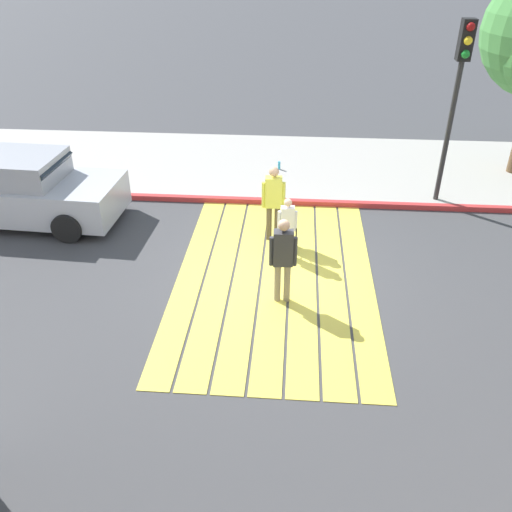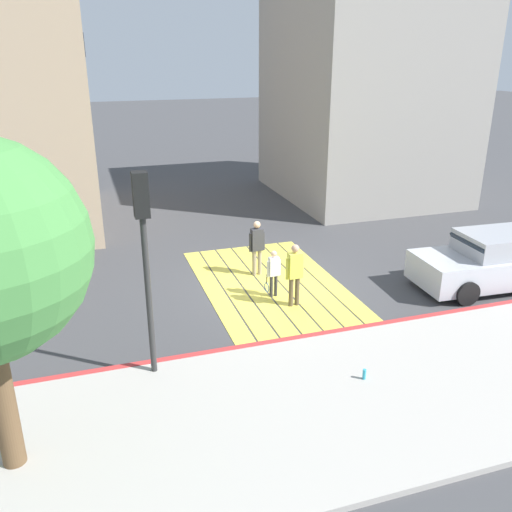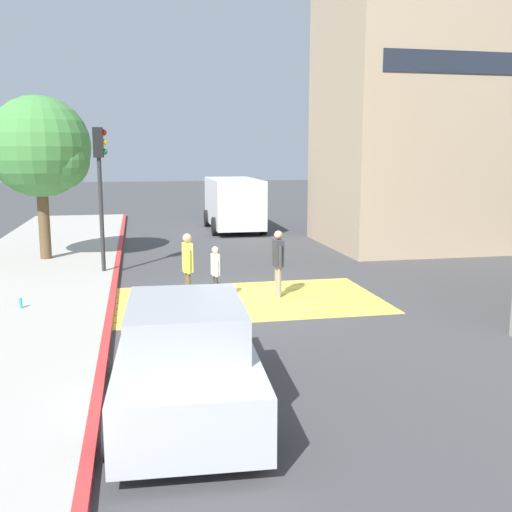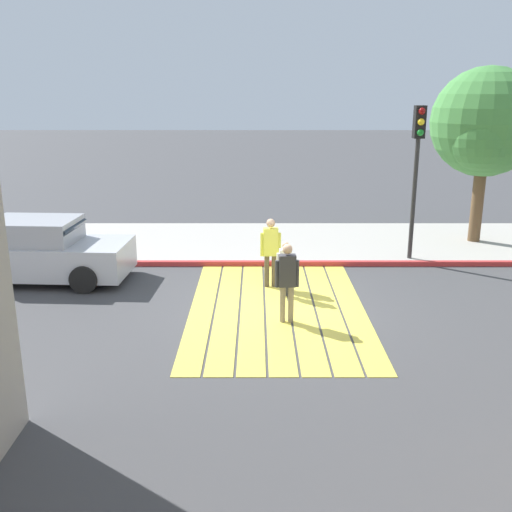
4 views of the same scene
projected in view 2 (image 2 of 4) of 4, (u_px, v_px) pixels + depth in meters
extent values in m
plane|color=#424244|center=(271.00, 284.00, 15.43)|extent=(120.00, 120.00, 0.00)
cube|color=#EAD64C|center=(324.00, 277.00, 15.91)|extent=(6.40, 0.50, 0.01)
cube|color=#EAD64C|center=(306.00, 279.00, 15.75)|extent=(6.40, 0.50, 0.01)
cube|color=#EAD64C|center=(289.00, 282.00, 15.59)|extent=(6.40, 0.50, 0.01)
cube|color=#EAD64C|center=(271.00, 284.00, 15.43)|extent=(6.40, 0.50, 0.01)
cube|color=#EAD64C|center=(252.00, 286.00, 15.27)|extent=(6.40, 0.50, 0.01)
cube|color=#EAD64C|center=(234.00, 289.00, 15.11)|extent=(6.40, 0.50, 0.01)
cube|color=#EAD64C|center=(214.00, 292.00, 14.95)|extent=(6.40, 0.50, 0.01)
cube|color=#ADA8A0|center=(367.00, 394.00, 10.44)|extent=(4.80, 40.00, 0.12)
cube|color=#BC3333|center=(317.00, 336.00, 12.52)|extent=(0.16, 40.00, 0.13)
cube|color=#232B38|center=(82.00, 45.00, 19.45)|extent=(6.80, 0.03, 0.70)
cube|color=gray|center=(364.00, 97.00, 23.53)|extent=(8.00, 7.00, 8.61)
cube|color=#232B38|center=(434.00, 85.00, 24.39)|extent=(6.80, 0.03, 0.70)
cube|color=silver|center=(490.00, 267.00, 15.12)|extent=(2.03, 4.39, 0.80)
cube|color=#A0A2A9|center=(499.00, 243.00, 14.91)|extent=(1.64, 2.14, 0.60)
cube|color=#1E2833|center=(469.00, 248.00, 14.71)|extent=(1.49, 0.41, 0.49)
cylinder|color=black|center=(430.00, 268.00, 15.69)|extent=(0.25, 0.67, 0.66)
cylinder|color=black|center=(467.00, 293.00, 14.10)|extent=(0.25, 0.67, 0.66)
cylinder|color=black|center=(508.00, 260.00, 16.33)|extent=(0.25, 0.67, 0.66)
cylinder|color=#2D2D2D|center=(149.00, 301.00, 10.53)|extent=(0.12, 0.12, 3.40)
cube|color=black|center=(141.00, 195.00, 9.77)|extent=(0.28, 0.28, 0.84)
sphere|color=maroon|center=(138.00, 178.00, 9.81)|extent=(0.18, 0.18, 0.18)
sphere|color=yellow|center=(140.00, 192.00, 9.91)|extent=(0.18, 0.18, 0.18)
sphere|color=#188429|center=(141.00, 206.00, 10.00)|extent=(0.18, 0.18, 0.18)
cylinder|color=brown|center=(3.00, 400.00, 8.22)|extent=(0.36, 0.36, 2.60)
sphere|color=#478C42|center=(6.00, 260.00, 8.11)|extent=(1.92, 1.92, 1.92)
cylinder|color=#33A5BF|center=(364.00, 374.00, 10.76)|extent=(0.07, 0.07, 0.22)
cylinder|color=gray|center=(254.00, 263.00, 15.90)|extent=(0.12, 0.12, 0.79)
cylinder|color=gray|center=(260.00, 262.00, 15.96)|extent=(0.12, 0.12, 0.79)
cube|color=#333338|center=(257.00, 240.00, 15.67)|extent=(0.23, 0.36, 0.66)
sphere|color=tan|center=(257.00, 225.00, 15.51)|extent=(0.20, 0.20, 0.20)
cylinder|color=#333338|center=(250.00, 242.00, 15.63)|extent=(0.09, 0.09, 0.56)
cylinder|color=#333338|center=(263.00, 241.00, 15.76)|extent=(0.09, 0.09, 0.56)
cylinder|color=brown|center=(291.00, 292.00, 13.98)|extent=(0.12, 0.12, 0.80)
cylinder|color=brown|center=(297.00, 291.00, 14.04)|extent=(0.12, 0.12, 0.80)
cube|color=#D8D84C|center=(295.00, 265.00, 13.75)|extent=(0.23, 0.36, 0.67)
sphere|color=tan|center=(295.00, 249.00, 13.58)|extent=(0.21, 0.21, 0.21)
cylinder|color=#D8D84C|center=(287.00, 269.00, 13.71)|extent=(0.09, 0.09, 0.57)
cylinder|color=#D8D84C|center=(302.00, 267.00, 13.84)|extent=(0.09, 0.09, 0.57)
cylinder|color=#333338|center=(271.00, 286.00, 14.54)|extent=(0.09, 0.09, 0.62)
cylinder|color=#333338|center=(276.00, 285.00, 14.59)|extent=(0.09, 0.09, 0.62)
cube|color=white|center=(274.00, 266.00, 14.36)|extent=(0.19, 0.29, 0.52)
sphere|color=beige|center=(274.00, 254.00, 14.23)|extent=(0.16, 0.16, 0.16)
cylinder|color=white|center=(268.00, 269.00, 14.32)|extent=(0.07, 0.07, 0.44)
cylinder|color=white|center=(279.00, 267.00, 14.44)|extent=(0.07, 0.07, 0.44)
cylinder|color=black|center=(267.00, 279.00, 14.45)|extent=(0.03, 0.03, 0.28)
torus|color=blue|center=(267.00, 287.00, 14.53)|extent=(0.29, 0.05, 0.28)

